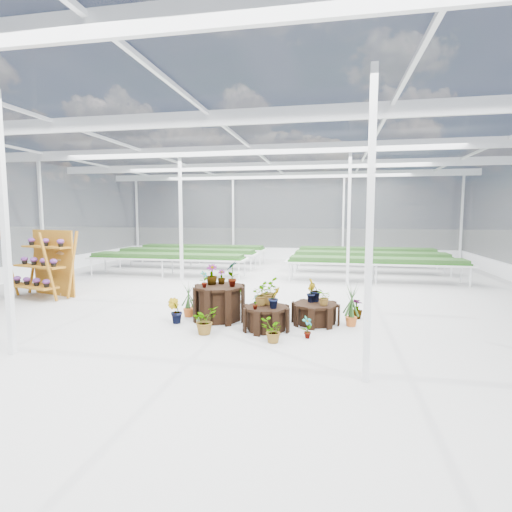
% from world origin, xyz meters
% --- Properties ---
extents(ground_plane, '(24.00, 24.00, 0.00)m').
position_xyz_m(ground_plane, '(0.00, 0.00, 0.00)').
color(ground_plane, gray).
rests_on(ground_plane, ground).
extents(greenhouse_shell, '(18.00, 24.00, 4.50)m').
position_xyz_m(greenhouse_shell, '(0.00, 0.00, 2.25)').
color(greenhouse_shell, white).
rests_on(greenhouse_shell, ground).
extents(steel_frame, '(18.00, 24.00, 4.50)m').
position_xyz_m(steel_frame, '(0.00, 0.00, 2.25)').
color(steel_frame, silver).
rests_on(steel_frame, ground).
extents(nursery_benches, '(16.00, 7.00, 0.84)m').
position_xyz_m(nursery_benches, '(0.00, 7.20, 0.42)').
color(nursery_benches, silver).
rests_on(nursery_benches, ground).
extents(plinth_tall, '(1.38, 1.38, 0.81)m').
position_xyz_m(plinth_tall, '(-0.06, -1.12, 0.40)').
color(plinth_tall, black).
rests_on(plinth_tall, ground).
extents(plinth_mid, '(1.16, 1.16, 0.51)m').
position_xyz_m(plinth_mid, '(1.14, -1.72, 0.26)').
color(plinth_mid, black).
rests_on(plinth_mid, ground).
extents(plinth_low, '(1.15, 1.15, 0.46)m').
position_xyz_m(plinth_low, '(2.14, -1.02, 0.23)').
color(plinth_low, black).
rests_on(plinth_low, ground).
extents(shelf_rack, '(2.07, 1.47, 1.98)m').
position_xyz_m(shelf_rack, '(-5.91, 0.32, 0.99)').
color(shelf_rack, '#955D15').
rests_on(shelf_rack, ground).
extents(bird_table, '(0.44, 0.44, 1.50)m').
position_xyz_m(bird_table, '(-5.42, 0.75, 0.75)').
color(bird_table, '#A6824C').
rests_on(bird_table, ground).
extents(nursery_plants, '(4.38, 3.05, 1.42)m').
position_xyz_m(nursery_plants, '(0.79, -1.16, 0.50)').
color(nursery_plants, '#22431B').
rests_on(nursery_plants, ground).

